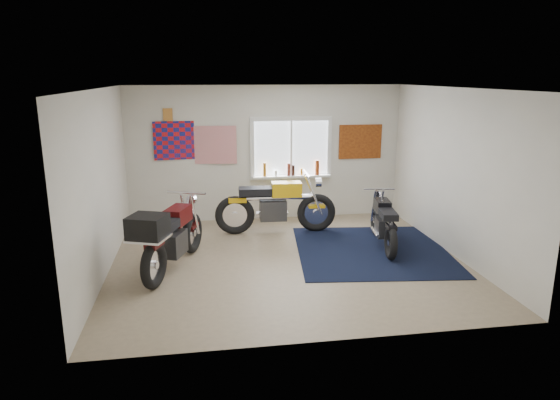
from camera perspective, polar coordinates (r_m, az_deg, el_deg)
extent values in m
plane|color=#9E896B|center=(8.03, 0.85, -6.99)|extent=(5.50, 5.50, 0.00)
plane|color=white|center=(7.49, 0.93, 12.65)|extent=(5.50, 5.50, 0.00)
plane|color=silver|center=(10.08, -1.57, 5.33)|extent=(5.50, 0.00, 5.50)
plane|color=silver|center=(5.28, 5.58, -2.97)|extent=(5.50, 0.00, 5.50)
plane|color=silver|center=(7.68, -19.78, 1.68)|extent=(0.00, 5.00, 5.00)
plane|color=silver|center=(8.55, 19.38, 2.93)|extent=(0.00, 5.00, 5.00)
cube|color=black|center=(8.62, 10.45, -5.68)|extent=(2.78, 2.87, 0.01)
cube|color=white|center=(10.13, 1.26, 5.95)|extent=(1.50, 0.02, 1.10)
cube|color=white|center=(10.04, 1.29, 9.27)|extent=(1.66, 0.06, 0.08)
cube|color=white|center=(10.21, 1.26, 2.66)|extent=(1.66, 0.06, 0.08)
cube|color=white|center=(10.00, -3.21, 5.83)|extent=(0.08, 0.06, 1.10)
cube|color=white|center=(10.28, 5.63, 6.01)|extent=(0.08, 0.06, 1.10)
cube|color=white|center=(10.11, 1.27, 5.94)|extent=(0.04, 0.06, 1.10)
cube|color=white|center=(10.15, 1.32, 2.70)|extent=(1.60, 0.16, 0.04)
cylinder|color=#955815|center=(10.03, -1.77, 3.49)|extent=(0.07, 0.07, 0.28)
cylinder|color=white|center=(10.07, -0.48, 3.08)|extent=(0.06, 0.06, 0.12)
cylinder|color=black|center=(10.12, 1.53, 3.42)|extent=(0.06, 0.06, 0.22)
cylinder|color=orange|center=(10.16, 2.49, 3.23)|extent=(0.05, 0.05, 0.14)
cylinder|color=maroon|center=(10.22, 4.27, 3.71)|extent=(0.09, 0.09, 0.30)
cylinder|color=#58241C|center=(10.10, 0.99, 3.51)|extent=(0.07, 0.07, 0.26)
plane|color=red|center=(9.94, -11.39, 6.69)|extent=(1.00, 0.07, 1.00)
plane|color=red|center=(9.93, -7.60, 6.25)|extent=(0.90, 0.09, 0.90)
cube|color=#BD7936|center=(9.90, -12.71, 9.50)|extent=(0.18, 0.02, 0.24)
cube|color=#A54C14|center=(10.46, 9.16, 6.59)|extent=(0.90, 0.03, 0.70)
torus|color=black|center=(9.44, 4.17, -1.46)|extent=(0.74, 0.17, 0.73)
torus|color=black|center=(9.28, -5.18, -1.75)|extent=(0.74, 0.17, 0.73)
cylinder|color=white|center=(9.44, 4.17, -1.46)|extent=(0.13, 0.11, 0.12)
cylinder|color=white|center=(9.28, -5.18, -1.75)|extent=(0.13, 0.11, 0.12)
cylinder|color=white|center=(9.25, -0.47, 0.29)|extent=(1.38, 0.16, 0.10)
cube|color=#2C2D2F|center=(9.30, -0.80, -1.16)|extent=(0.51, 0.33, 0.37)
cylinder|color=white|center=(9.50, -0.91, -1.52)|extent=(0.61, 0.10, 0.08)
cube|color=#E0A70B|center=(9.23, 0.75, 1.25)|extent=(0.56, 0.31, 0.26)
cube|color=black|center=(9.18, -2.85, 1.02)|extent=(0.62, 0.33, 0.13)
cube|color=#E0A70B|center=(9.21, -4.88, 0.03)|extent=(0.34, 0.19, 0.09)
cube|color=#E0A70B|center=(9.40, 4.19, -0.69)|extent=(0.31, 0.17, 0.05)
cylinder|color=white|center=(9.23, 3.05, 3.03)|extent=(0.07, 0.68, 0.04)
cylinder|color=white|center=(9.30, 4.37, 1.99)|extent=(0.12, 0.18, 0.18)
torus|color=black|center=(9.38, 10.92, -2.32)|extent=(0.20, 0.58, 0.56)
torus|color=black|center=(8.21, 12.56, -4.79)|extent=(0.20, 0.58, 0.56)
cylinder|color=white|center=(9.38, 10.92, -2.32)|extent=(0.10, 0.11, 0.10)
cylinder|color=white|center=(8.21, 12.56, -4.79)|extent=(0.10, 0.11, 0.10)
cylinder|color=white|center=(8.71, 11.77, -1.73)|extent=(0.25, 1.13, 0.08)
cube|color=#2C2D2F|center=(8.73, 11.77, -3.06)|extent=(0.31, 0.44, 0.30)
cylinder|color=white|center=(8.73, 10.82, -3.63)|extent=(0.14, 0.50, 0.06)
cube|color=black|center=(8.83, 11.60, -0.67)|extent=(0.30, 0.48, 0.21)
cube|color=black|center=(8.39, 12.24, -1.61)|extent=(0.32, 0.53, 0.11)
cube|color=black|center=(8.17, 12.59, -2.97)|extent=(0.18, 0.29, 0.07)
cube|color=black|center=(9.35, 10.95, -1.69)|extent=(0.16, 0.27, 0.04)
cylinder|color=white|center=(9.07, 11.29, 1.25)|extent=(0.55, 0.12, 0.03)
cylinder|color=white|center=(9.27, 11.04, 0.63)|extent=(0.16, 0.11, 0.14)
torus|color=black|center=(8.44, -10.00, -3.74)|extent=(0.36, 0.69, 0.68)
torus|color=black|center=(7.18, -14.21, -7.22)|extent=(0.36, 0.69, 0.68)
cylinder|color=white|center=(8.44, -10.00, -3.74)|extent=(0.14, 0.14, 0.12)
cylinder|color=white|center=(7.18, -14.21, -7.22)|extent=(0.14, 0.14, 0.12)
cylinder|color=white|center=(7.70, -12.05, -3.14)|extent=(0.55, 1.27, 0.09)
cube|color=#2C2D2F|center=(7.73, -12.11, -4.88)|extent=(0.44, 0.54, 0.36)
cylinder|color=white|center=(7.83, -13.21, -5.51)|extent=(0.27, 0.57, 0.07)
cube|color=#430A0B|center=(7.83, -11.57, -1.72)|extent=(0.44, 0.59, 0.25)
cube|color=black|center=(7.35, -13.21, -3.03)|extent=(0.47, 0.64, 0.13)
cube|color=#430A0B|center=(7.12, -14.18, -4.88)|extent=(0.27, 0.35, 0.08)
cube|color=#430A0B|center=(8.40, -10.04, -2.92)|extent=(0.24, 0.33, 0.05)
cylinder|color=white|center=(8.08, -10.70, 0.82)|extent=(0.62, 0.26, 0.04)
cylinder|color=white|center=(8.30, -10.12, 0.02)|extent=(0.19, 0.16, 0.17)
cube|color=black|center=(6.90, -14.88, -2.99)|extent=(0.59, 0.58, 0.31)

